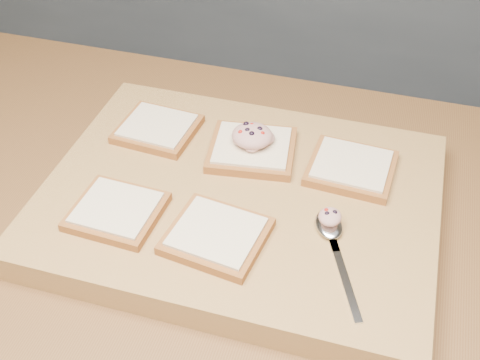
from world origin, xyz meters
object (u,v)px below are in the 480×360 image
Objects in this scene: cutting_board at (240,201)px; bread_far_center at (252,149)px; tuna_salad_dollop at (252,135)px; spoon at (331,232)px.

cutting_board is 0.09m from bread_far_center.
tuna_salad_dollop is (-0.00, 0.00, 0.02)m from bread_far_center.
bread_far_center is at bearing 93.98° from cutting_board.
spoon is (0.15, -0.13, -0.00)m from bread_far_center.
tuna_salad_dollop is 0.35× the size of spoon.
spoon is (0.15, -0.14, -0.03)m from tuna_salad_dollop.
cutting_board is 3.91× the size of bread_far_center.
cutting_board is at bearing -86.02° from bread_far_center.
cutting_board is at bearing 160.52° from spoon.
tuna_salad_dollop is 0.20m from spoon.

